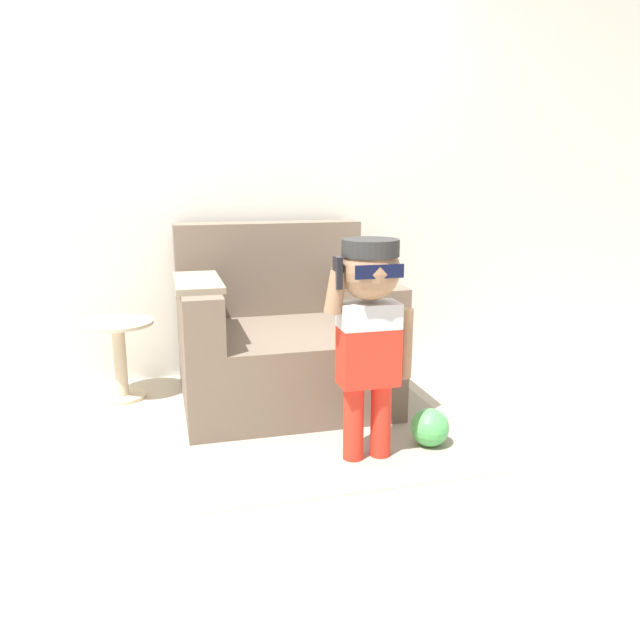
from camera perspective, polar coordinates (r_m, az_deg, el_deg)
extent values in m
plane|color=#BCB29E|center=(3.24, -6.07, -9.22)|extent=(10.00, 10.00, 0.00)
cube|color=silver|center=(3.86, -8.58, 14.11)|extent=(10.00, 0.05, 2.60)
cube|color=#6B5B4C|center=(3.46, -3.45, -4.00)|extent=(1.09, 1.00, 0.42)
cube|color=#6B5B4C|center=(3.74, -4.75, 4.79)|extent=(1.09, 0.21, 0.54)
cube|color=#6B5B4C|center=(3.22, -11.02, 0.77)|extent=(0.19, 0.79, 0.27)
cube|color=#6B5B4C|center=(3.39, 4.28, 1.62)|extent=(0.19, 0.79, 0.27)
cube|color=gray|center=(3.19, -11.14, 3.41)|extent=(0.23, 0.55, 0.03)
cylinder|color=red|center=(2.77, 3.07, -9.35)|extent=(0.09, 0.09, 0.34)
cylinder|color=red|center=(2.81, 5.57, -9.07)|extent=(0.09, 0.09, 0.34)
cube|color=red|center=(2.69, 4.44, -3.31)|extent=(0.25, 0.14, 0.25)
cube|color=silver|center=(2.64, 4.51, 0.46)|extent=(0.25, 0.14, 0.11)
sphere|color=#997051|center=(2.60, 4.59, 4.54)|extent=(0.25, 0.25, 0.25)
cylinder|color=#2D2D2D|center=(2.59, 4.63, 6.62)|extent=(0.24, 0.24, 0.07)
cube|color=#2D2D2D|center=(2.70, 3.82, 6.37)|extent=(0.14, 0.11, 0.01)
cube|color=#0F1433|center=(2.49, 5.48, 4.43)|extent=(0.20, 0.01, 0.06)
cylinder|color=#997051|center=(2.73, 7.70, -2.13)|extent=(0.07, 0.07, 0.31)
cylinder|color=#997051|center=(2.57, 1.44, 2.53)|extent=(0.10, 0.07, 0.18)
cube|color=black|center=(2.54, 1.63, 4.37)|extent=(0.02, 0.07, 0.13)
cylinder|color=beige|center=(3.71, -17.57, -6.67)|extent=(0.25, 0.25, 0.02)
cylinder|color=beige|center=(3.64, -17.79, -3.66)|extent=(0.07, 0.07, 0.43)
cylinder|color=beige|center=(3.59, -18.04, -0.26)|extent=(0.39, 0.39, 0.02)
cube|color=#9E9384|center=(3.07, 0.60, -10.38)|extent=(1.29, 1.16, 0.01)
sphere|color=#4CB256|center=(2.97, 10.02, -9.65)|extent=(0.18, 0.18, 0.18)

